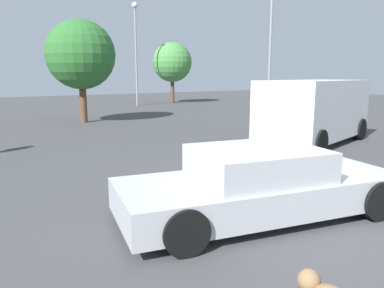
{
  "coord_description": "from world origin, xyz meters",
  "views": [
    {
      "loc": [
        -4.59,
        -3.91,
        2.28
      ],
      "look_at": [
        -0.39,
        2.19,
        0.9
      ],
      "focal_mm": 34.31,
      "sensor_mm": 36.0,
      "label": 1
    }
  ],
  "objects_px": {
    "van_white": "(314,109)",
    "light_post_near": "(136,38)",
    "light_post_mid": "(271,32)",
    "sedan_foreground": "(260,185)"
  },
  "relations": [
    {
      "from": "sedan_foreground",
      "to": "light_post_mid",
      "type": "relative_size",
      "value": 0.73
    },
    {
      "from": "light_post_mid",
      "to": "van_white",
      "type": "bearing_deg",
      "value": -125.28
    },
    {
      "from": "sedan_foreground",
      "to": "light_post_mid",
      "type": "distance_m",
      "value": 15.67
    },
    {
      "from": "light_post_mid",
      "to": "light_post_near",
      "type": "bearing_deg",
      "value": 103.09
    },
    {
      "from": "van_white",
      "to": "light_post_near",
      "type": "xyz_separation_m",
      "value": [
        2.1,
        17.77,
        3.87
      ]
    },
    {
      "from": "sedan_foreground",
      "to": "van_white",
      "type": "relative_size",
      "value": 0.96
    },
    {
      "from": "light_post_mid",
      "to": "sedan_foreground",
      "type": "bearing_deg",
      "value": -136.59
    },
    {
      "from": "van_white",
      "to": "light_post_mid",
      "type": "relative_size",
      "value": 0.76
    },
    {
      "from": "sedan_foreground",
      "to": "van_white",
      "type": "distance_m",
      "value": 7.38
    },
    {
      "from": "sedan_foreground",
      "to": "light_post_mid",
      "type": "xyz_separation_m",
      "value": [
        11.0,
        10.4,
        4.05
      ]
    }
  ]
}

